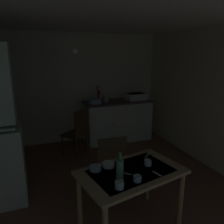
# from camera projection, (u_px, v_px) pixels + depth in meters

# --- Properties ---
(ground_plane) EXTENTS (5.12, 5.12, 0.00)m
(ground_plane) POSITION_uv_depth(u_px,v_px,m) (97.00, 186.00, 3.45)
(ground_plane) COLOR brown
(wall_back) EXTENTS (4.22, 0.10, 2.41)m
(wall_back) POSITION_uv_depth(u_px,v_px,m) (69.00, 89.00, 5.02)
(wall_back) COLOR beige
(wall_back) RESTS_ON ground
(wall_right) EXTENTS (0.10, 4.14, 2.41)m
(wall_right) POSITION_uv_depth(u_px,v_px,m) (213.00, 99.00, 3.86)
(wall_right) COLOR beige
(wall_right) RESTS_ON ground
(ceiling_slab) EXTENTS (4.22, 4.14, 0.10)m
(ceiling_slab) POSITION_uv_depth(u_px,v_px,m) (94.00, 13.00, 2.82)
(ceiling_slab) COLOR white
(counter_cabinet) EXTENTS (1.53, 0.64, 0.92)m
(counter_cabinet) POSITION_uv_depth(u_px,v_px,m) (117.00, 120.00, 5.22)
(counter_cabinet) COLOR silver
(counter_cabinet) RESTS_ON ground
(sink_basin) EXTENTS (0.44, 0.34, 0.15)m
(sink_basin) POSITION_uv_depth(u_px,v_px,m) (136.00, 96.00, 5.24)
(sink_basin) COLOR white
(sink_basin) RESTS_ON counter_cabinet
(hand_pump) EXTENTS (0.05, 0.27, 0.39)m
(hand_pump) POSITION_uv_depth(u_px,v_px,m) (98.00, 95.00, 4.95)
(hand_pump) COLOR #B21E19
(hand_pump) RESTS_ON counter_cabinet
(mixing_bowl_counter) EXTENTS (0.27, 0.27, 0.10)m
(mixing_bowl_counter) POSITION_uv_depth(u_px,v_px,m) (95.00, 101.00, 4.86)
(mixing_bowl_counter) COLOR #9EB2C6
(mixing_bowl_counter) RESTS_ON counter_cabinet
(stoneware_crock) EXTENTS (0.13, 0.13, 0.12)m
(stoneware_crock) POSITION_uv_depth(u_px,v_px,m) (106.00, 99.00, 5.05)
(stoneware_crock) COLOR beige
(stoneware_crock) RESTS_ON counter_cabinet
(dining_table) EXTENTS (1.26, 0.91, 0.72)m
(dining_table) POSITION_uv_depth(u_px,v_px,m) (131.00, 179.00, 2.50)
(dining_table) COLOR #A58356
(dining_table) RESTS_ON ground
(chair_far_side) EXTENTS (0.43, 0.43, 0.94)m
(chair_far_side) POSITION_uv_depth(u_px,v_px,m) (110.00, 166.00, 3.04)
(chair_far_side) COLOR #4D3520
(chair_far_side) RESTS_ON ground
(chair_by_counter) EXTENTS (0.56, 0.56, 0.94)m
(chair_by_counter) POSITION_uv_depth(u_px,v_px,m) (77.00, 132.00, 4.38)
(chair_by_counter) COLOR #4C3120
(chair_by_counter) RESTS_ON ground
(serving_bowl_wide) EXTENTS (0.14, 0.14, 0.05)m
(serving_bowl_wide) POSITION_uv_depth(u_px,v_px,m) (108.00, 165.00, 2.57)
(serving_bowl_wide) COLOR white
(serving_bowl_wide) RESTS_ON dining_table
(soup_bowl_small) EXTENTS (0.13, 0.13, 0.05)m
(soup_bowl_small) POSITION_uv_depth(u_px,v_px,m) (95.00, 168.00, 2.48)
(soup_bowl_small) COLOR #9EB2C6
(soup_bowl_small) RESTS_ON dining_table
(mug_dark) EXTENTS (0.08, 0.08, 0.06)m
(mug_dark) POSITION_uv_depth(u_px,v_px,m) (137.00, 178.00, 2.27)
(mug_dark) COLOR #9EB2C6
(mug_dark) RESTS_ON dining_table
(teacup_cream) EXTENTS (0.08, 0.08, 0.06)m
(teacup_cream) POSITION_uv_depth(u_px,v_px,m) (148.00, 163.00, 2.59)
(teacup_cream) COLOR white
(teacup_cream) RESTS_ON dining_table
(teacup_mint) EXTENTS (0.09, 0.09, 0.07)m
(teacup_mint) POSITION_uv_depth(u_px,v_px,m) (119.00, 185.00, 2.15)
(teacup_mint) COLOR #ADD1C1
(teacup_mint) RESTS_ON dining_table
(glass_bottle) EXTENTS (0.08, 0.08, 0.29)m
(glass_bottle) POSITION_uv_depth(u_px,v_px,m) (120.00, 169.00, 2.28)
(glass_bottle) COLOR #4C7F56
(glass_bottle) RESTS_ON dining_table
(table_knife) EXTENTS (0.15, 0.13, 0.00)m
(table_knife) POSITION_uv_depth(u_px,v_px,m) (148.00, 154.00, 2.87)
(table_knife) COLOR silver
(table_knife) RESTS_ON dining_table
(teaspoon_near_bowl) EXTENTS (0.05, 0.13, 0.00)m
(teaspoon_near_bowl) POSITION_uv_depth(u_px,v_px,m) (157.00, 174.00, 2.41)
(teaspoon_near_bowl) COLOR beige
(teaspoon_near_bowl) RESTS_ON dining_table
(teaspoon_by_cup) EXTENTS (0.11, 0.13, 0.00)m
(teaspoon_by_cup) POSITION_uv_depth(u_px,v_px,m) (125.00, 173.00, 2.42)
(teaspoon_by_cup) COLOR beige
(teaspoon_by_cup) RESTS_ON dining_table
(pendant_bulb) EXTENTS (0.08, 0.08, 0.08)m
(pendant_bulb) POSITION_uv_depth(u_px,v_px,m) (75.00, 51.00, 3.01)
(pendant_bulb) COLOR #F9EFCC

